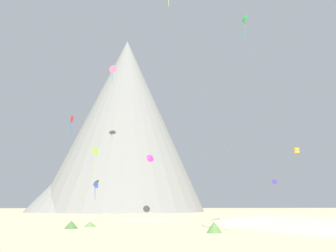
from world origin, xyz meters
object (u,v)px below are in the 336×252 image
at_px(kite_red_mid, 73,119).
at_px(kite_indigo_low, 275,182).
at_px(bush_ridge_crest, 245,221).
at_px(kite_cyan_mid, 227,155).
at_px(bush_low_patch, 71,225).
at_px(bush_near_right, 90,224).
at_px(rock_massif, 123,133).
at_px(kite_rainbow_high, 113,69).
at_px(kite_blue_low, 96,187).
at_px(kite_lime_mid, 95,151).
at_px(bush_mid_center, 219,221).
at_px(bush_far_right, 214,227).
at_px(kite_green_high, 244,19).
at_px(kite_gold_low, 296,150).
at_px(bush_far_left, 216,220).
at_px(kite_magenta_low, 150,158).

height_order(kite_red_mid, kite_indigo_low, kite_red_mid).
xyz_separation_m(bush_ridge_crest, kite_cyan_mid, (9.66, 42.41, 14.97)).
relative_size(bush_low_patch, bush_near_right, 1.04).
height_order(kite_red_mid, kite_cyan_mid, kite_red_mid).
height_order(rock_massif, kite_indigo_low, rock_massif).
bearing_deg(kite_rainbow_high, kite_blue_low, 90.25).
distance_m(kite_lime_mid, kite_rainbow_high, 23.80).
distance_m(kite_rainbow_high, kite_cyan_mid, 39.83).
height_order(bush_near_right, kite_indigo_low, kite_indigo_low).
bearing_deg(bush_mid_center, bush_far_right, -105.83).
distance_m(bush_ridge_crest, kite_green_high, 34.87).
relative_size(bush_low_patch, bush_ridge_crest, 0.54).
relative_size(bush_far_right, kite_gold_low, 1.42).
bearing_deg(rock_massif, bush_far_left, -77.02).
height_order(bush_mid_center, kite_green_high, kite_green_high).
distance_m(bush_far_right, kite_green_high, 42.24).
relative_size(kite_lime_mid, kite_cyan_mid, 1.41).
height_order(kite_blue_low, kite_cyan_mid, kite_cyan_mid).
distance_m(kite_lime_mid, kite_magenta_low, 16.39).
relative_size(rock_massif, kite_rainbow_high, 16.89).
relative_size(bush_ridge_crest, kite_lime_mid, 0.46).
xyz_separation_m(bush_low_patch, kite_red_mid, (-5.86, 30.08, 18.51)).
bearing_deg(kite_magenta_low, bush_near_right, -124.66).
distance_m(bush_far_left, kite_gold_low, 24.33).
bearing_deg(kite_lime_mid, rock_massif, -133.72).
bearing_deg(kite_blue_low, kite_cyan_mid, 87.53).
distance_m(bush_low_patch, kite_blue_low, 46.43).
distance_m(bush_near_right, rock_massif, 86.57).
height_order(bush_low_patch, bush_ridge_crest, bush_low_patch).
xyz_separation_m(kite_indigo_low, kite_cyan_mid, (-12.52, -0.20, 6.94)).
distance_m(bush_low_patch, bush_mid_center, 17.69).
relative_size(bush_far_left, kite_cyan_mid, 0.56).
height_order(bush_ridge_crest, bush_far_left, bush_ridge_crest).
distance_m(bush_far_left, kite_green_high, 34.69).
bearing_deg(bush_low_patch, kite_magenta_low, 77.88).
bearing_deg(kite_magenta_low, kite_rainbow_high, 122.68).
bearing_deg(bush_far_left, bush_far_right, -103.82).
bearing_deg(kite_gold_low, kite_indigo_low, -6.98).
relative_size(bush_far_left, kite_indigo_low, 1.80).
xyz_separation_m(kite_indigo_low, kite_rainbow_high, (-43.54, 4.17, 31.53)).
height_order(bush_low_patch, kite_green_high, kite_green_high).
distance_m(kite_lime_mid, kite_gold_low, 51.88).
height_order(kite_blue_low, kite_rainbow_high, kite_rainbow_high).
relative_size(bush_near_right, kite_red_mid, 0.35).
bearing_deg(kite_indigo_low, kite_blue_low, 46.65).
relative_size(bush_low_patch, kite_gold_low, 1.43).
xyz_separation_m(bush_low_patch, bush_far_left, (18.62, 13.88, -0.19)).
bearing_deg(kite_green_high, kite_cyan_mid, 150.86).
height_order(kite_rainbow_high, kite_magenta_low, kite_rainbow_high).
bearing_deg(rock_massif, kite_rainbow_high, -94.33).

